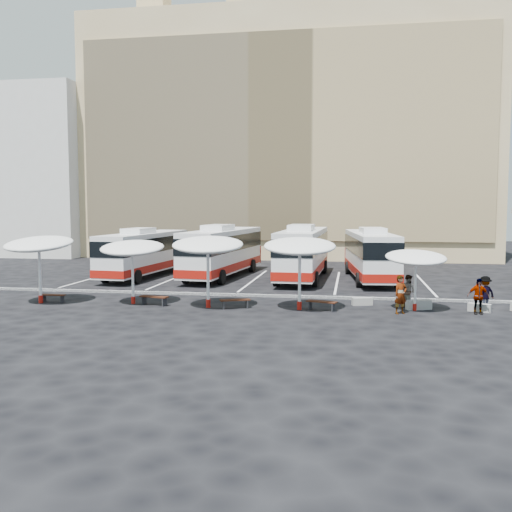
% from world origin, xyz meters
% --- Properties ---
extents(ground, '(120.00, 120.00, 0.00)m').
position_xyz_m(ground, '(0.00, 0.00, 0.00)').
color(ground, black).
rests_on(ground, ground).
extents(sandstone_building, '(42.00, 18.25, 29.60)m').
position_xyz_m(sandstone_building, '(0.00, 31.87, 12.63)').
color(sandstone_building, tan).
rests_on(sandstone_building, ground).
extents(apartment_block, '(14.00, 14.00, 18.00)m').
position_xyz_m(apartment_block, '(-28.00, 28.00, 9.00)').
color(apartment_block, silver).
rests_on(apartment_block, ground).
extents(curb_divider, '(34.00, 0.25, 0.15)m').
position_xyz_m(curb_divider, '(0.00, 0.50, 0.07)').
color(curb_divider, black).
rests_on(curb_divider, ground).
extents(bay_lines, '(24.15, 12.00, 0.01)m').
position_xyz_m(bay_lines, '(0.00, 8.00, 0.01)').
color(bay_lines, white).
rests_on(bay_lines, ground).
extents(bus_0, '(3.44, 11.93, 3.73)m').
position_xyz_m(bus_0, '(-8.54, 8.66, 1.91)').
color(bus_0, white).
rests_on(bus_0, ground).
extents(bus_1, '(3.91, 12.78, 3.99)m').
position_xyz_m(bus_1, '(-2.66, 9.52, 2.04)').
color(bus_1, white).
rests_on(bus_1, ground).
extents(bus_2, '(3.24, 12.80, 4.04)m').
position_xyz_m(bus_2, '(3.44, 9.38, 2.06)').
color(bus_2, white).
rests_on(bus_2, ground).
extents(bus_3, '(3.80, 12.33, 3.85)m').
position_xyz_m(bus_3, '(8.31, 9.49, 1.97)').
color(bus_3, white).
rests_on(bus_3, ground).
extents(sunshade_0, '(3.73, 3.78, 3.85)m').
position_xyz_m(sunshade_0, '(-9.97, -3.70, 3.27)').
color(sunshade_0, white).
rests_on(sunshade_0, ground).
extents(sunshade_1, '(3.74, 3.78, 3.61)m').
position_xyz_m(sunshade_1, '(-4.82, -3.08, 3.07)').
color(sunshade_1, white).
rests_on(sunshade_1, ground).
extents(sunshade_2, '(4.22, 4.26, 3.91)m').
position_xyz_m(sunshade_2, '(-0.46, -3.53, 3.32)').
color(sunshade_2, white).
rests_on(sunshade_2, ground).
extents(sunshade_3, '(4.05, 4.09, 3.87)m').
position_xyz_m(sunshade_3, '(4.35, -3.37, 3.29)').
color(sunshade_3, white).
rests_on(sunshade_3, ground).
extents(sunshade_4, '(3.50, 3.54, 3.21)m').
position_xyz_m(sunshade_4, '(10.21, -2.63, 2.73)').
color(sunshade_4, white).
rests_on(sunshade_4, ground).
extents(wood_bench_0, '(1.41, 0.41, 0.43)m').
position_xyz_m(wood_bench_0, '(-9.49, -3.23, 0.33)').
color(wood_bench_0, black).
rests_on(wood_bench_0, ground).
extents(wood_bench_1, '(1.68, 0.79, 0.50)m').
position_xyz_m(wood_bench_1, '(-3.54, -3.29, 0.38)').
color(wood_bench_1, black).
rests_on(wood_bench_1, ground).
extents(wood_bench_2, '(1.62, 1.02, 0.49)m').
position_xyz_m(wood_bench_2, '(0.99, -3.55, 0.37)').
color(wood_bench_2, black).
rests_on(wood_bench_2, ground).
extents(wood_bench_3, '(1.64, 0.89, 0.49)m').
position_xyz_m(wood_bench_3, '(5.50, -3.34, 0.37)').
color(wood_bench_3, black).
rests_on(wood_bench_3, ground).
extents(conc_bench_0, '(1.15, 0.64, 0.41)m').
position_xyz_m(conc_bench_0, '(7.58, -1.42, 0.20)').
color(conc_bench_0, gray).
rests_on(conc_bench_0, ground).
extents(conc_bench_1, '(1.38, 0.93, 0.49)m').
position_xyz_m(conc_bench_1, '(10.46, -2.26, 0.25)').
color(conc_bench_1, gray).
rests_on(conc_bench_1, ground).
extents(conc_bench_2, '(1.16, 0.74, 0.41)m').
position_xyz_m(conc_bench_2, '(13.43, -2.39, 0.21)').
color(conc_bench_2, gray).
rests_on(conc_bench_2, ground).
extents(passenger_0, '(0.84, 0.76, 1.92)m').
position_xyz_m(passenger_0, '(9.42, -3.63, 0.96)').
color(passenger_0, black).
rests_on(passenger_0, ground).
extents(passenger_1, '(1.04, 1.08, 1.75)m').
position_xyz_m(passenger_1, '(10.00, -1.71, 0.87)').
color(passenger_1, black).
rests_on(passenger_1, ground).
extents(passenger_2, '(1.07, 0.49, 1.80)m').
position_xyz_m(passenger_2, '(13.20, -3.12, 0.90)').
color(passenger_2, black).
rests_on(passenger_2, ground).
extents(passenger_3, '(1.31, 1.11, 1.77)m').
position_xyz_m(passenger_3, '(13.77, -1.87, 0.88)').
color(passenger_3, black).
rests_on(passenger_3, ground).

